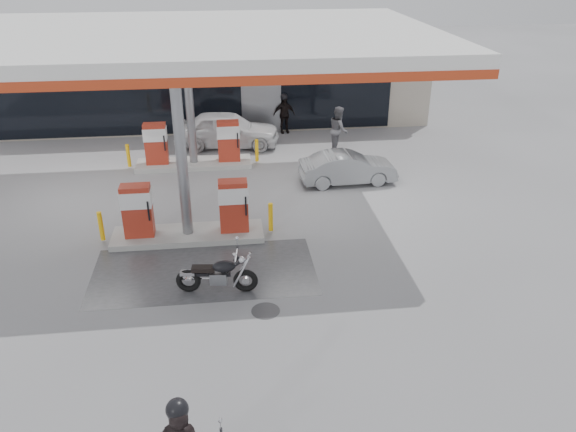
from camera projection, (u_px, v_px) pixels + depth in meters
name	position (u px, v px, depth m)	size (l,w,h in m)	color
ground	(186.00, 272.00, 15.17)	(90.00, 90.00, 0.00)	gray
wet_patch	(204.00, 271.00, 15.22)	(6.00, 3.00, 0.00)	#4C4C4F
drain_cover	(266.00, 311.00, 13.60)	(0.70, 0.70, 0.01)	#38383A
store_building	(196.00, 72.00, 28.45)	(22.00, 8.22, 4.00)	#BFB2A0
canopy	(179.00, 41.00, 17.28)	(16.00, 10.02, 5.51)	silver
pump_island_near	(187.00, 216.00, 16.63)	(5.14, 1.30, 1.78)	#9E9E99
pump_island_far	(193.00, 149.00, 21.97)	(5.14, 1.30, 1.78)	#9E9E99
parked_motorcycle	(218.00, 275.00, 14.16)	(2.09, 0.80, 1.07)	black
sedan_white	(227.00, 129.00, 24.05)	(1.79, 4.46, 1.52)	white
attendant	(339.00, 129.00, 23.39)	(0.94, 0.73, 1.93)	slate
hatchback_silver	(348.00, 168.00, 20.50)	(1.22, 3.51, 1.16)	gray
parked_car_left	(102.00, 112.00, 26.86)	(1.75, 4.30, 1.25)	#161F4A
parked_car_right	(303.00, 107.00, 27.92)	(1.95, 4.23, 1.18)	#161B4A
biker_walking	(284.00, 114.00, 25.71)	(1.01, 0.42, 1.73)	black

